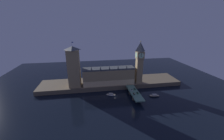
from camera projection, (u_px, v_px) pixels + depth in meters
ground_plane at (115, 96)px, 187.34m from camera, size 400.00×400.00×0.00m
embankment at (111, 83)px, 222.85m from camera, size 220.00×42.00×6.44m
parliament_hall at (109, 76)px, 207.53m from camera, size 76.43×17.07×31.12m
clock_tower at (139, 62)px, 205.26m from camera, size 11.30×11.41×64.67m
victoria_tower at (74, 67)px, 195.55m from camera, size 16.97×16.97×64.98m
bridge at (135, 93)px, 184.96m from camera, size 11.94×46.00×6.80m
car_northbound_lead at (132, 90)px, 188.48m from camera, size 2.03×4.28×1.57m
car_northbound_trail at (134, 94)px, 179.06m from camera, size 1.88×4.61×1.42m
car_southbound_lead at (137, 93)px, 180.78m from camera, size 2.08×4.71×1.44m
car_southbound_trail at (135, 89)px, 191.81m from camera, size 2.09×4.58×1.34m
pedestrian_near_rail at (133, 96)px, 173.83m from camera, size 0.38×0.38×1.75m
pedestrian_mid_walk at (138, 90)px, 187.47m from camera, size 0.38×0.38×1.72m
street_lamp_near at (134, 95)px, 168.45m from camera, size 1.34×0.60×6.62m
street_lamp_far at (128, 85)px, 195.94m from camera, size 1.34×0.60×7.04m
boat_upstream at (111, 95)px, 189.48m from camera, size 13.88×7.10×3.32m
boat_downstream at (154, 96)px, 186.50m from camera, size 14.18×6.22×3.48m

